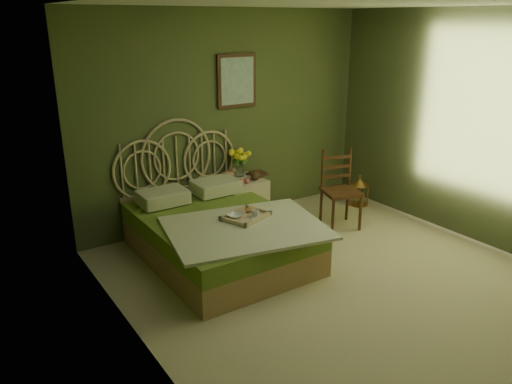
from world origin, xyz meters
TOP-DOWN VIEW (x-y plane):
  - floor at (0.00, 0.00)m, footprint 4.50×4.50m
  - ceiling at (0.00, 0.00)m, footprint 4.50×4.50m
  - wall_back at (0.00, 2.25)m, footprint 4.00×0.00m
  - wall_left at (-2.00, 0.00)m, footprint 0.00×4.50m
  - wall_right at (2.00, 0.00)m, footprint 0.00×4.50m
  - wall_art at (0.11, 2.22)m, footprint 0.54×0.04m
  - bed at (-0.73, 1.29)m, footprint 1.74×2.20m
  - nightstand at (0.02, 1.99)m, footprint 0.52×0.52m
  - chair at (0.95, 1.25)m, footprint 0.53×0.53m
  - birdcage at (1.70, 1.60)m, footprint 0.26×0.26m
  - book_lower at (0.19, 2.00)m, footprint 0.23×0.28m
  - book_upper at (0.19, 2.00)m, footprint 0.21×0.27m
  - cereal_bowl at (-0.66, 1.04)m, footprint 0.20×0.20m
  - coffee_cup at (-0.48, 0.93)m, footprint 0.10×0.10m

SIDE VIEW (x-z plane):
  - floor at x=0.00m, z-range 0.00..0.00m
  - birdcage at x=1.70m, z-range 0.00..0.39m
  - bed at x=-0.73m, z-range -0.38..0.98m
  - nightstand at x=0.02m, z-range -0.14..0.86m
  - chair at x=0.95m, z-range 0.05..1.01m
  - cereal_bowl at x=-0.66m, z-range 0.53..0.56m
  - coffee_cup at x=-0.48m, z-range 0.53..0.60m
  - book_lower at x=0.19m, z-range 0.57..0.59m
  - book_upper at x=0.19m, z-range 0.59..0.61m
  - wall_back at x=0.00m, z-range -0.70..3.30m
  - wall_left at x=-2.00m, z-range -0.95..3.55m
  - wall_right at x=2.00m, z-range -0.95..3.55m
  - wall_art at x=0.11m, z-range 1.43..2.07m
  - ceiling at x=0.00m, z-range 2.60..2.60m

